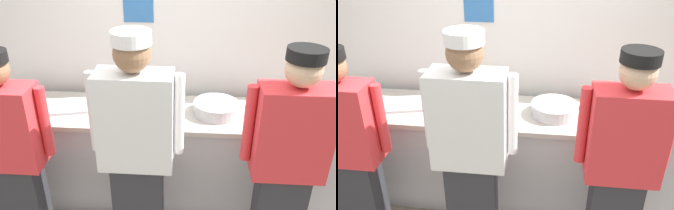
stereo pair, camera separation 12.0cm
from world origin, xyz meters
TOP-DOWN VIEW (x-y plane):
  - wall_back at (-0.00, 0.80)m, footprint 5.04×0.11m
  - prep_counter at (0.00, 0.34)m, footprint 3.21×0.65m
  - chef_near_left at (-0.99, -0.30)m, footprint 0.59×0.24m
  - chef_center at (-0.09, -0.33)m, footprint 0.63×0.24m
  - chef_far_right at (0.91, -0.31)m, footprint 0.61×0.24m
  - plate_stack_front at (0.04, 0.41)m, footprint 0.23×0.23m
  - plate_stack_rear at (1.00, 0.30)m, footprint 0.22×0.22m
  - mixing_bowl_steel at (0.47, 0.34)m, footprint 0.38×0.38m
  - sheet_tray at (-0.84, 0.34)m, footprint 0.53×0.39m
  - squeeze_bottle_primary at (-0.09, 0.51)m, footprint 0.05×0.05m
  - squeeze_bottle_secondary at (1.21, 0.45)m, footprint 0.06×0.06m
  - ramekin_yellow_sauce at (-1.28, 0.18)m, footprint 0.10×0.10m
  - ramekin_red_sauce at (-0.28, 0.43)m, footprint 0.09×0.09m
  - ramekin_green_sauce at (1.38, 0.29)m, footprint 0.09×0.09m
  - ramekin_orange_sauce at (0.70, 0.49)m, footprint 0.10×0.10m
  - deli_cup at (-1.19, 0.53)m, footprint 0.09×0.09m
  - chefs_knife at (-0.49, 0.41)m, footprint 0.28×0.03m

SIDE VIEW (x-z plane):
  - prep_counter at x=0.00m, z-range 0.00..0.90m
  - chef_near_left at x=-0.99m, z-range 0.05..1.67m
  - chefs_knife at x=-0.49m, z-range 0.89..0.91m
  - chef_far_right at x=0.91m, z-range 0.06..1.74m
  - sheet_tray at x=-0.84m, z-range 0.89..0.92m
  - ramekin_orange_sauce at x=0.70m, z-range 0.90..0.93m
  - ramekin_yellow_sauce at x=-1.28m, z-range 0.90..0.93m
  - ramekin_red_sauce at x=-0.28m, z-range 0.90..0.94m
  - ramekin_green_sauce at x=1.38m, z-range 0.90..0.94m
  - plate_stack_rear at x=1.00m, z-range 0.89..0.94m
  - plate_stack_front at x=0.04m, z-range 0.89..0.97m
  - deli_cup at x=-1.19m, z-range 0.89..1.00m
  - mixing_bowl_steel at x=0.47m, z-range 0.89..1.00m
  - chef_center at x=-0.09m, z-range 0.06..1.83m
  - squeeze_bottle_secondary at x=1.21m, z-range 0.89..1.07m
  - squeeze_bottle_primary at x=-0.09m, z-range 0.89..1.10m
  - wall_back at x=0.00m, z-range 0.00..2.95m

